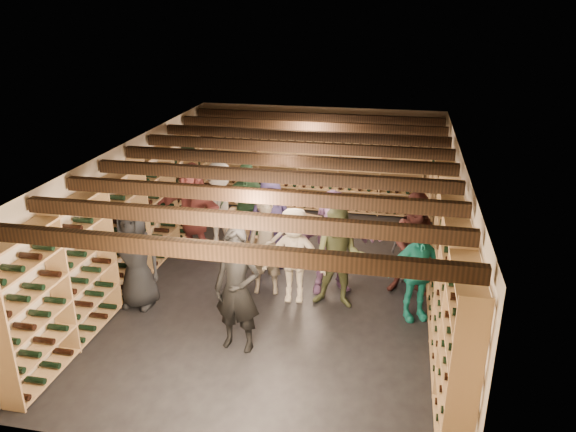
# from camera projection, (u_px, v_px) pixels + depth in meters

# --- Properties ---
(ground) EXTENTS (8.00, 8.00, 0.00)m
(ground) POSITION_uv_depth(u_px,v_px,m) (284.00, 286.00, 9.76)
(ground) COLOR black
(ground) RESTS_ON ground
(walls) EXTENTS (5.52, 8.02, 2.40)m
(walls) POSITION_uv_depth(u_px,v_px,m) (284.00, 222.00, 9.32)
(walls) COLOR #C3B398
(walls) RESTS_ON ground
(ceiling) EXTENTS (5.50, 8.00, 0.01)m
(ceiling) POSITION_uv_depth(u_px,v_px,m) (284.00, 152.00, 8.88)
(ceiling) COLOR beige
(ceiling) RESTS_ON walls
(ceiling_joists) EXTENTS (5.40, 7.12, 0.18)m
(ceiling_joists) POSITION_uv_depth(u_px,v_px,m) (284.00, 160.00, 8.94)
(ceiling_joists) COLOR black
(ceiling_joists) RESTS_ON ground
(wine_rack_left) EXTENTS (0.32, 7.50, 2.15)m
(wine_rack_left) POSITION_uv_depth(u_px,v_px,m) (141.00, 218.00, 9.84)
(wine_rack_left) COLOR #A47850
(wine_rack_left) RESTS_ON ground
(wine_rack_right) EXTENTS (0.32, 7.50, 2.15)m
(wine_rack_right) POSITION_uv_depth(u_px,v_px,m) (443.00, 241.00, 8.89)
(wine_rack_right) COLOR #A47850
(wine_rack_right) RESTS_ON ground
(wine_rack_back) EXTENTS (4.70, 0.30, 2.15)m
(wine_rack_back) POSITION_uv_depth(u_px,v_px,m) (318.00, 166.00, 12.86)
(wine_rack_back) COLOR #A47850
(wine_rack_back) RESTS_ON ground
(crate_stack_left) EXTENTS (0.51, 0.35, 0.85)m
(crate_stack_left) POSITION_uv_depth(u_px,v_px,m) (241.00, 230.00, 11.00)
(crate_stack_left) COLOR tan
(crate_stack_left) RESTS_ON ground
(crate_stack_right) EXTENTS (0.51, 0.35, 0.34)m
(crate_stack_right) POSITION_uv_depth(u_px,v_px,m) (262.00, 244.00, 11.01)
(crate_stack_right) COLOR tan
(crate_stack_right) RESTS_ON ground
(crate_loose) EXTENTS (0.58, 0.46, 0.17)m
(crate_loose) POSITION_uv_depth(u_px,v_px,m) (308.00, 220.00, 12.40)
(crate_loose) COLOR tan
(crate_loose) RESTS_ON ground
(person_0) EXTENTS (0.86, 0.59, 1.71)m
(person_0) POSITION_uv_depth(u_px,v_px,m) (135.00, 257.00, 8.85)
(person_0) COLOR black
(person_0) RESTS_ON ground
(person_1) EXTENTS (0.72, 0.52, 1.84)m
(person_1) POSITION_uv_depth(u_px,v_px,m) (237.00, 290.00, 7.73)
(person_1) COLOR black
(person_1) RESTS_ON ground
(person_2) EXTENTS (0.87, 0.70, 1.70)m
(person_2) POSITION_uv_depth(u_px,v_px,m) (339.00, 258.00, 8.84)
(person_2) COLOR #4B5331
(person_2) RESTS_ON ground
(person_3) EXTENTS (1.08, 0.67, 1.62)m
(person_3) POSITION_uv_depth(u_px,v_px,m) (294.00, 256.00, 9.00)
(person_3) COLOR #C3B69B
(person_3) RESTS_ON ground
(person_4) EXTENTS (0.99, 0.71, 1.56)m
(person_4) POSITION_uv_depth(u_px,v_px,m) (416.00, 273.00, 8.52)
(person_4) COLOR #198575
(person_4) RESTS_ON ground
(person_5) EXTENTS (1.78, 1.15, 1.83)m
(person_5) POSITION_uv_depth(u_px,v_px,m) (192.00, 209.00, 10.68)
(person_5) COLOR brown
(person_5) RESTS_ON ground
(person_6) EXTENTS (0.95, 0.75, 1.69)m
(person_6) POSITION_uv_depth(u_px,v_px,m) (270.00, 223.00, 10.22)
(person_6) COLOR #262043
(person_6) RESTS_ON ground
(person_7) EXTENTS (0.68, 0.50, 1.72)m
(person_7) POSITION_uv_depth(u_px,v_px,m) (266.00, 245.00, 9.27)
(person_7) COLOR gray
(person_7) RESTS_ON ground
(person_8) EXTENTS (0.89, 0.71, 1.79)m
(person_8) POSITION_uv_depth(u_px,v_px,m) (417.00, 245.00, 9.19)
(person_8) COLOR #3F1C1A
(person_8) RESTS_ON ground
(person_9) EXTENTS (1.30, 1.00, 1.77)m
(person_9) POSITION_uv_depth(u_px,v_px,m) (220.00, 207.00, 10.91)
(person_9) COLOR #BAB4A9
(person_9) RESTS_ON ground
(person_10) EXTENTS (1.07, 0.45, 1.82)m
(person_10) POSITION_uv_depth(u_px,v_px,m) (247.00, 208.00, 10.78)
(person_10) COLOR #2B5233
(person_10) RESTS_ON ground
(person_11) EXTENTS (1.73, 1.11, 1.78)m
(person_11) POSITION_uv_depth(u_px,v_px,m) (332.00, 242.00, 9.33)
(person_11) COLOR #835A8D
(person_11) RESTS_ON ground
(person_12) EXTENTS (0.84, 0.61, 1.57)m
(person_12) POSITION_uv_depth(u_px,v_px,m) (416.00, 238.00, 9.73)
(person_12) COLOR #333338
(person_12) RESTS_ON ground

